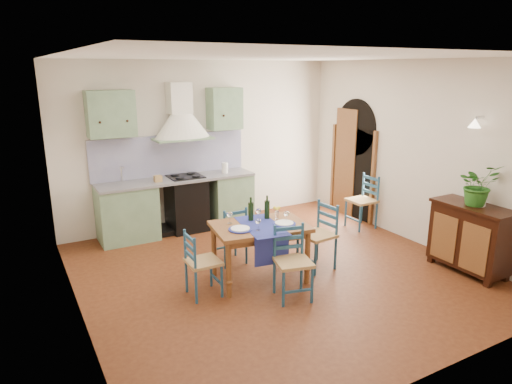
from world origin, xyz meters
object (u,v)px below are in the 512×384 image
dining_table (260,231)px  chair_near (292,262)px  potted_plant (478,185)px  sideboard (470,236)px

dining_table → chair_near: bearing=-80.4°
chair_near → potted_plant: bearing=-12.8°
sideboard → potted_plant: (0.01, -0.01, 0.70)m
sideboard → potted_plant: bearing=-39.4°
dining_table → potted_plant: size_ratio=2.33×
chair_near → sideboard: size_ratio=0.84×
sideboard → potted_plant: 0.70m
chair_near → potted_plant: 2.66m
dining_table → sideboard: size_ratio=1.22×
dining_table → chair_near: dining_table is taller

